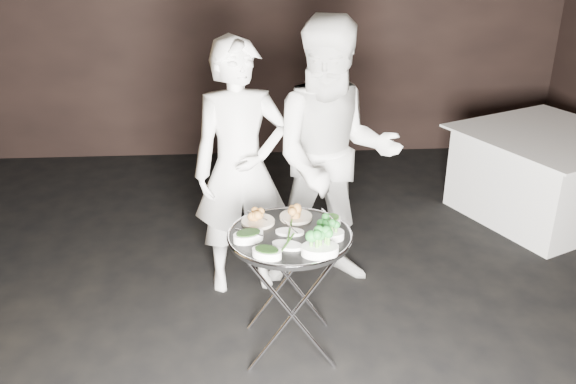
{
  "coord_description": "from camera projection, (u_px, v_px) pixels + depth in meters",
  "views": [
    {
      "loc": [
        -0.26,
        -2.8,
        2.34
      ],
      "look_at": [
        -0.06,
        0.3,
        0.95
      ],
      "focal_mm": 38.0,
      "sensor_mm": 36.0,
      "label": 1
    }
  ],
  "objects": [
    {
      "name": "floor",
      "position": [
        301.0,
        366.0,
        3.53
      ],
      "size": [
        6.0,
        7.0,
        0.05
      ],
      "primitive_type": "cube",
      "color": "black",
      "rests_on": "ground"
    },
    {
      "name": "potato_plate_a",
      "position": [
        258.0,
        218.0,
        3.45
      ],
      "size": [
        0.19,
        0.19,
        0.07
      ],
      "rotation": [
        0.0,
        0.0,
        0.02
      ],
      "color": "beige",
      "rests_on": "serving_tray"
    },
    {
      "name": "serving_utensils",
      "position": [
        292.0,
        221.0,
        3.38
      ],
      "size": [
        0.57,
        0.42,
        0.01
      ],
      "color": "silver",
      "rests_on": "serving_tray"
    },
    {
      "name": "waiter_left",
      "position": [
        241.0,
        170.0,
        3.96
      ],
      "size": [
        0.68,
        0.5,
        1.71
      ],
      "primitive_type": "imported",
      "rotation": [
        0.0,
        0.0,
        0.16
      ],
      "color": "silver",
      "rests_on": "floor"
    },
    {
      "name": "broccoli_bowl_a",
      "position": [
        328.0,
        233.0,
        3.29
      ],
      "size": [
        0.19,
        0.15,
        0.07
      ],
      "rotation": [
        0.0,
        0.0,
        -0.2
      ],
      "color": "white",
      "rests_on": "serving_tray"
    },
    {
      "name": "serving_tray",
      "position": [
        290.0,
        236.0,
        3.34
      ],
      "size": [
        0.69,
        0.69,
        0.04
      ],
      "color": "black",
      "rests_on": "tray_stand"
    },
    {
      "name": "greens_bowl",
      "position": [
        331.0,
        219.0,
        3.45
      ],
      "size": [
        0.11,
        0.11,
        0.06
      ],
      "rotation": [
        0.0,
        0.0,
        0.0
      ],
      "color": "white",
      "rests_on": "serving_tray"
    },
    {
      "name": "spinach_bowl_a",
      "position": [
        248.0,
        235.0,
        3.26
      ],
      "size": [
        0.19,
        0.16,
        0.07
      ],
      "rotation": [
        0.0,
        0.0,
        0.34
      ],
      "color": "white",
      "rests_on": "serving_tray"
    },
    {
      "name": "potato_plate_b",
      "position": [
        296.0,
        214.0,
        3.51
      ],
      "size": [
        0.19,
        0.19,
        0.07
      ],
      "rotation": [
        0.0,
        0.0,
        -0.3
      ],
      "color": "beige",
      "rests_on": "serving_tray"
    },
    {
      "name": "spinach_bowl_b",
      "position": [
        267.0,
        252.0,
        3.11
      ],
      "size": [
        0.18,
        0.16,
        0.06
      ],
      "rotation": [
        0.0,
        0.0,
        -0.41
      ],
      "color": "white",
      "rests_on": "serving_tray"
    },
    {
      "name": "tray_stand",
      "position": [
        290.0,
        287.0,
        3.48
      ],
      "size": [
        0.51,
        0.43,
        0.75
      ],
      "rotation": [
        0.0,
        0.0,
        -0.15
      ],
      "color": "silver",
      "rests_on": "floor"
    },
    {
      "name": "asparagus_plate_b",
      "position": [
        287.0,
        244.0,
        3.21
      ],
      "size": [
        0.19,
        0.15,
        0.03
      ],
      "rotation": [
        0.0,
        0.0,
        -0.4
      ],
      "color": "white",
      "rests_on": "serving_tray"
    },
    {
      "name": "asparagus_plate_a",
      "position": [
        290.0,
        231.0,
        3.35
      ],
      "size": [
        0.17,
        0.11,
        0.03
      ],
      "rotation": [
        0.0,
        0.0,
        -0.17
      ],
      "color": "white",
      "rests_on": "serving_tray"
    },
    {
      "name": "dining_table",
      "position": [
        545.0,
        175.0,
        5.15
      ],
      "size": [
        1.29,
        1.29,
        0.73
      ],
      "rotation": [
        0.0,
        0.0,
        0.44
      ],
      "color": "white",
      "rests_on": "floor"
    },
    {
      "name": "wall_back",
      "position": [
        272.0,
        11.0,
        6.12
      ],
      "size": [
        6.0,
        0.05,
        3.0
      ],
      "primitive_type": "cube",
      "color": "black",
      "rests_on": "floor"
    },
    {
      "name": "waiter_right",
      "position": [
        334.0,
        158.0,
        3.99
      ],
      "size": [
        0.89,
        0.7,
        1.83
      ],
      "primitive_type": "imported",
      "rotation": [
        0.0,
        0.0,
        0.01
      ],
      "color": "silver",
      "rests_on": "floor"
    },
    {
      "name": "broccoli_bowl_b",
      "position": [
        320.0,
        248.0,
        3.13
      ],
      "size": [
        0.2,
        0.14,
        0.08
      ],
      "rotation": [
        0.0,
        0.0,
        -0.01
      ],
      "color": "white",
      "rests_on": "serving_tray"
    }
  ]
}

